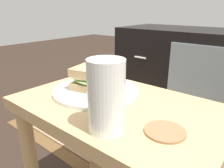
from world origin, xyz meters
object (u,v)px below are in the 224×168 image
object	(u,v)px
plate	(96,91)
coaster	(165,131)
sandwich_front	(96,79)
beer_glass	(106,98)
tv_cabinet	(193,75)

from	to	relation	value
plate	coaster	xyz separation A→B (m)	(0.26, -0.07, -0.00)
plate	sandwich_front	bearing A→B (deg)	-14.04
beer_glass	coaster	size ratio (longest dim) A/B	1.76
beer_glass	coaster	xyz separation A→B (m)	(0.10, 0.07, -0.07)
tv_cabinet	sandwich_front	distance (m)	0.95
sandwich_front	beer_glass	bearing A→B (deg)	-40.38
sandwich_front	beer_glass	size ratio (longest dim) A/B	1.08
sandwich_front	coaster	xyz separation A→B (m)	(0.26, -0.07, -0.04)
beer_glass	coaster	distance (m)	0.14
sandwich_front	beer_glass	xyz separation A→B (m)	(0.16, -0.14, 0.03)
plate	sandwich_front	distance (m)	0.04
sandwich_front	coaster	size ratio (longest dim) A/B	1.89
plate	beer_glass	world-z (taller)	beer_glass
tv_cabinet	coaster	size ratio (longest dim) A/B	11.14
tv_cabinet	plate	bearing A→B (deg)	-88.73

